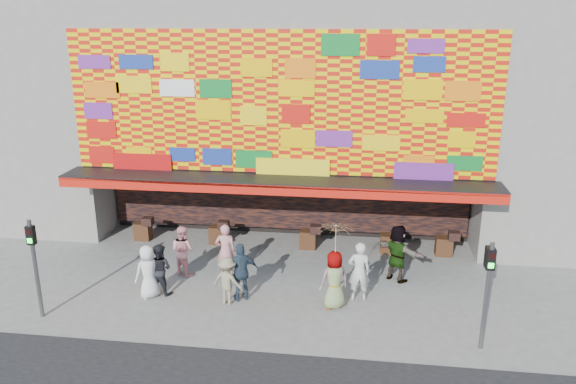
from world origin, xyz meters
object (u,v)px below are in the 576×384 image
ped_d (228,281)px  ped_a (148,272)px  ped_i (183,250)px  signal_left (34,258)px  ped_h (359,271)px  ped_b (226,251)px  ped_e (241,272)px  ped_f (397,253)px  ped_g (334,280)px  signal_right (488,284)px  parasol (335,240)px  ped_c (160,269)px

ped_d → ped_a: bearing=12.3°
ped_d → ped_i: bearing=-28.1°
signal_left → ped_h: signal_left is taller
ped_b → ped_e: 1.74m
ped_e → ped_h: (3.56, 0.50, 0.01)m
ped_b → ped_f: (5.66, 0.50, 0.03)m
signal_left → ped_g: 8.64m
ped_e → ped_g: (2.84, -0.10, -0.03)m
signal_right → ped_a: size_ratio=1.76×
signal_left → ped_h: (9.14, 2.29, -0.92)m
parasol → signal_right: bearing=-22.9°
ped_b → ped_f: bearing=177.5°
ped_a → ped_g: ped_g is taller
ped_e → signal_left: bearing=-12.1°
ped_f → ped_d: bearing=60.9°
ped_g → parasol: (0.00, 0.00, 1.29)m
ped_c → ped_h: size_ratio=0.87×
signal_left → ped_i: (3.24, 3.30, -0.99)m
signal_left → ped_d: signal_left is taller
signal_right → ped_b: 8.41m
signal_left → ped_g: bearing=11.3°
ped_f → ped_i: ped_f is taller
ped_c → ped_d: 2.30m
signal_right → ped_i: (-9.16, 3.30, -0.99)m
ped_b → ped_e: (0.87, -1.51, -0.00)m
ped_c → parasol: (5.48, -0.20, 1.37)m
ped_g → parasol: parasol is taller
ped_b → ped_f: 5.69m
ped_d → ped_i: (-1.97, 1.81, 0.11)m
ped_g → ped_h: 0.94m
ped_e → ped_h: ped_h is taller
signal_left → ped_e: (5.58, 1.78, -0.93)m
ped_a → ped_e: (2.90, 0.20, 0.08)m
signal_left → ped_a: bearing=30.5°
ped_f → ped_h: ped_f is taller
signal_right → ped_h: 4.09m
signal_right → ped_d: bearing=168.3°
ped_g → parasol: 1.29m
ped_c → ped_g: ped_g is taller
ped_a → ped_c: size_ratio=1.04×
ped_c → ped_e: (2.63, -0.10, 0.11)m
signal_left → ped_b: size_ratio=1.61×
ped_e → ped_c: bearing=-31.9°
ped_d → ped_h: size_ratio=0.80×
ped_i → parasol: bearing=-172.6°
signal_right → ped_h: bearing=145.0°
ped_d → ped_e: (0.37, 0.29, 0.17)m
ped_b → ped_i: size_ratio=1.08×
ped_c → parasol: parasol is taller
signal_right → ped_c: signal_right is taller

